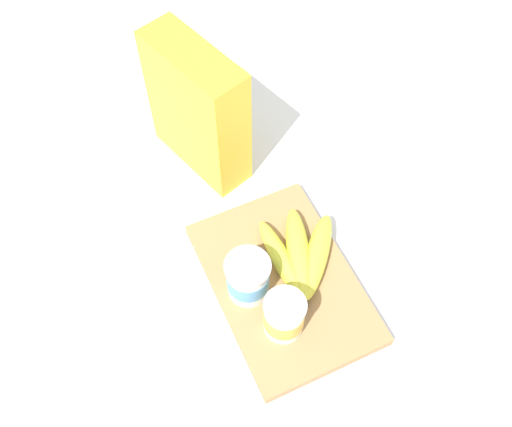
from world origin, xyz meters
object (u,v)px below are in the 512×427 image
at_px(cereal_box, 198,110).
at_px(banana_bunch, 300,256).
at_px(cutting_board, 284,283).
at_px(yogurt_cup_back, 248,278).
at_px(yogurt_cup_front, 284,316).

height_order(cereal_box, banana_bunch, cereal_box).
height_order(cutting_board, yogurt_cup_back, yogurt_cup_back).
xyz_separation_m(cutting_board, yogurt_cup_front, (-0.07, 0.04, 0.05)).
relative_size(yogurt_cup_back, banana_bunch, 0.46).
distance_m(yogurt_cup_front, banana_bunch, 0.12).
relative_size(cutting_board, yogurt_cup_front, 4.06).
height_order(cutting_board, yogurt_cup_front, yogurt_cup_front).
height_order(cutting_board, banana_bunch, banana_bunch).
height_order(cereal_box, yogurt_cup_back, cereal_box).
bearing_deg(yogurt_cup_back, cutting_board, -99.22).
bearing_deg(yogurt_cup_front, cutting_board, -27.00).
relative_size(cutting_board, yogurt_cup_back, 3.95).
distance_m(cutting_board, yogurt_cup_back, 0.08).
xyz_separation_m(cereal_box, banana_bunch, (-0.30, -0.06, -0.09)).
distance_m(yogurt_cup_front, yogurt_cup_back, 0.09).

